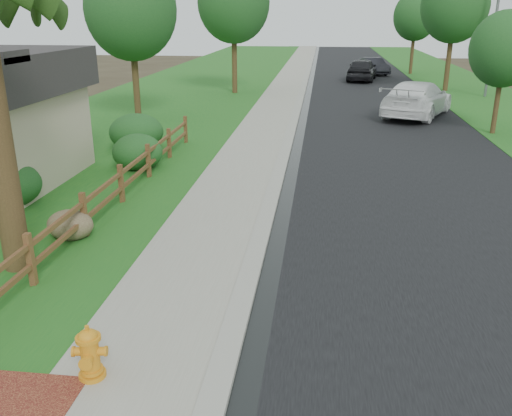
# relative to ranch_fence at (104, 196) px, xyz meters

# --- Properties ---
(ground) EXTENTS (120.00, 120.00, 0.00)m
(ground) POSITION_rel_ranch_fence_xyz_m (3.60, -6.40, -0.62)
(ground) COLOR #32291B
(road) EXTENTS (8.00, 90.00, 0.02)m
(road) POSITION_rel_ranch_fence_xyz_m (8.20, 28.60, -0.61)
(road) COLOR black
(road) RESTS_ON ground
(curb) EXTENTS (0.40, 90.00, 0.12)m
(curb) POSITION_rel_ranch_fence_xyz_m (4.00, 28.60, -0.56)
(curb) COLOR #99988B
(curb) RESTS_ON ground
(wet_gutter) EXTENTS (0.50, 90.00, 0.00)m
(wet_gutter) POSITION_rel_ranch_fence_xyz_m (4.35, 28.60, -0.60)
(wet_gutter) COLOR black
(wet_gutter) RESTS_ON road
(sidewalk) EXTENTS (2.20, 90.00, 0.10)m
(sidewalk) POSITION_rel_ranch_fence_xyz_m (2.70, 28.60, -0.57)
(sidewalk) COLOR gray
(sidewalk) RESTS_ON ground
(grass_strip) EXTENTS (1.60, 90.00, 0.06)m
(grass_strip) POSITION_rel_ranch_fence_xyz_m (0.80, 28.60, -0.59)
(grass_strip) COLOR #19571C
(grass_strip) RESTS_ON ground
(lawn_near) EXTENTS (9.00, 90.00, 0.04)m
(lawn_near) POSITION_rel_ranch_fence_xyz_m (-4.40, 28.60, -0.60)
(lawn_near) COLOR #19571C
(lawn_near) RESTS_ON ground
(verge_far) EXTENTS (6.00, 90.00, 0.04)m
(verge_far) POSITION_rel_ranch_fence_xyz_m (15.10, 28.60, -0.60)
(verge_far) COLOR #19571C
(verge_far) RESTS_ON ground
(ranch_fence) EXTENTS (0.12, 16.92, 1.10)m
(ranch_fence) POSITION_rel_ranch_fence_xyz_m (0.00, 0.00, 0.00)
(ranch_fence) COLOR #53281B
(ranch_fence) RESTS_ON ground
(fire_hydrant) EXTENTS (0.54, 0.43, 0.82)m
(fire_hydrant) POSITION_rel_ranch_fence_xyz_m (2.23, -6.17, -0.14)
(fire_hydrant) COLOR orange
(fire_hydrant) RESTS_ON sidewalk
(white_suv) EXTENTS (4.60, 6.41, 1.72)m
(white_suv) POSITION_rel_ranch_fence_xyz_m (9.97, 15.61, 0.26)
(white_suv) COLOR white
(white_suv) RESTS_ON road
(dark_car_mid) EXTENTS (2.69, 5.12, 1.66)m
(dark_car_mid) POSITION_rel_ranch_fence_xyz_m (8.21, 30.51, 0.23)
(dark_car_mid) COLOR black
(dark_car_mid) RESTS_ON road
(dark_car_far) EXTENTS (2.60, 4.28, 1.33)m
(dark_car_far) POSITION_rel_ranch_fence_xyz_m (9.46, 35.18, 0.07)
(dark_car_far) COLOR black
(dark_car_far) RESTS_ON road
(streetlight) EXTENTS (1.76, 0.92, 8.12)m
(streetlight) POSITION_rel_ranch_fence_xyz_m (15.10, 22.84, 3.98)
(streetlight) COLOR slate
(streetlight) RESTS_ON ground
(boulder) EXTENTS (1.25, 1.07, 0.71)m
(boulder) POSITION_rel_ranch_fence_xyz_m (-0.30, -1.33, -0.26)
(boulder) COLOR brown
(boulder) RESTS_ON ground
(shrub_b) EXTENTS (2.11, 2.11, 1.21)m
(shrub_b) POSITION_rel_ranch_fence_xyz_m (-2.90, 0.61, -0.01)
(shrub_b) COLOR #18441C
(shrub_b) RESTS_ON ground
(shrub_c) EXTENTS (2.01, 2.01, 1.18)m
(shrub_c) POSITION_rel_ranch_fence_xyz_m (-0.67, 4.57, -0.03)
(shrub_c) COLOR #18441C
(shrub_c) RESTS_ON ground
(shrub_d) EXTENTS (2.09, 2.09, 1.37)m
(shrub_d) POSITION_rel_ranch_fence_xyz_m (-1.58, 7.17, 0.07)
(shrub_d) COLOR #18441C
(shrub_d) RESTS_ON ground
(tree_near_left) EXTENTS (4.13, 4.13, 7.31)m
(tree_near_left) POSITION_rel_ranch_fence_xyz_m (-3.40, 12.78, 4.41)
(tree_near_left) COLOR #392A17
(tree_near_left) RESTS_ON ground
(tree_near_right) EXTENTS (2.80, 2.80, 5.05)m
(tree_near_right) POSITION_rel_ranch_fence_xyz_m (12.60, 11.77, 2.88)
(tree_near_right) COLOR #392A17
(tree_near_right) RESTS_ON ground
(tree_mid_left) EXTENTS (4.43, 4.43, 7.91)m
(tree_mid_left) POSITION_rel_ranch_fence_xyz_m (-0.30, 22.71, 4.85)
(tree_mid_left) COLOR #392A17
(tree_mid_left) RESTS_ON ground
(tree_mid_right) EXTENTS (4.22, 4.22, 7.65)m
(tree_mid_right) POSITION_rel_ranch_fence_xyz_m (13.36, 25.40, 4.69)
(tree_mid_right) COLOR #392A17
(tree_mid_right) RESTS_ON ground
(tree_far_right) EXTENTS (3.57, 3.57, 6.58)m
(tree_far_right) POSITION_rel_ranch_fence_xyz_m (12.60, 35.80, 3.99)
(tree_far_right) COLOR #392A17
(tree_far_right) RESTS_ON ground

